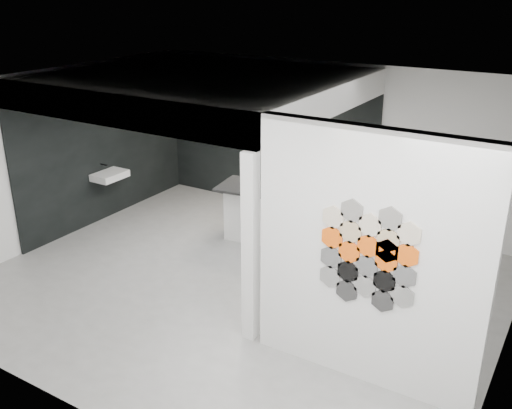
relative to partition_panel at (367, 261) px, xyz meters
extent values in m
cube|color=gray|center=(-2.23, 1.00, -1.40)|extent=(7.00, 6.00, 0.01)
cube|color=silver|center=(0.00, 0.00, 0.00)|extent=(2.45, 0.15, 2.80)
cube|color=black|center=(-3.52, 3.97, -0.22)|extent=(4.40, 0.04, 2.35)
cube|color=black|center=(-5.70, 2.00, -0.22)|extent=(0.04, 4.00, 2.35)
cube|color=silver|center=(-3.52, 2.00, 1.15)|extent=(4.40, 4.00, 0.40)
cube|color=silver|center=(-1.41, 0.00, -0.22)|extent=(0.16, 0.16, 2.35)
cube|color=silver|center=(-3.52, 0.08, 1.15)|extent=(4.40, 0.16, 0.40)
cube|color=silver|center=(-5.46, 1.80, -0.55)|extent=(0.40, 0.60, 0.12)
cube|color=black|center=(-3.43, 3.87, -0.10)|extent=(3.00, 0.15, 0.04)
cube|color=silver|center=(-2.53, 2.55, -0.95)|extent=(1.65, 0.81, 0.91)
cube|color=black|center=(-2.52, 2.46, -0.47)|extent=(1.89, 1.05, 0.04)
cube|color=black|center=(-2.28, 2.64, -0.46)|extent=(0.53, 0.47, 0.02)
cylinder|color=black|center=(-2.31, 2.85, -0.24)|extent=(0.03, 0.03, 0.42)
torus|color=black|center=(-2.30, 2.78, -0.03)|extent=(0.04, 0.15, 0.15)
cylinder|color=black|center=(-4.54, 3.87, 0.01)|extent=(0.27, 0.27, 0.19)
ellipsoid|color=black|center=(-2.54, 3.87, 0.00)|extent=(0.21, 0.21, 0.16)
cylinder|color=gray|center=(-2.08, 3.87, -0.03)|extent=(0.15, 0.15, 0.09)
cylinder|color=gray|center=(-2.08, 3.87, -0.02)|extent=(0.10, 0.10, 0.12)
cylinder|color=black|center=(-3.80, 3.87, 0.01)|extent=(0.07, 0.07, 0.17)
cylinder|color=black|center=(-4.23, 3.87, -0.04)|extent=(0.08, 0.08, 0.09)
cylinder|color=silver|center=(-0.37, -0.09, -0.24)|extent=(0.26, 0.02, 0.26)
cylinder|color=black|center=(-0.37, -0.09, -0.01)|extent=(0.26, 0.02, 0.26)
cylinder|color=#F2580C|center=(-0.37, -0.09, 0.21)|extent=(0.26, 0.02, 0.26)
cylinder|color=beige|center=(-0.37, -0.09, 0.44)|extent=(0.26, 0.02, 0.26)
cylinder|color=#2D2D2D|center=(-0.17, -0.09, -0.35)|extent=(0.26, 0.02, 0.26)
cylinder|color=black|center=(-0.17, -0.09, -0.13)|extent=(0.26, 0.02, 0.26)
cylinder|color=#F2580C|center=(-0.17, -0.09, 0.10)|extent=(0.26, 0.02, 0.26)
cylinder|color=tan|center=(-0.17, -0.09, 0.33)|extent=(0.26, 0.02, 0.26)
cylinder|color=#66635E|center=(-0.17, -0.09, 0.55)|extent=(0.26, 0.02, 0.26)
cylinder|color=silver|center=(0.02, -0.09, -0.24)|extent=(0.26, 0.02, 0.26)
cylinder|color=black|center=(0.02, -0.09, -0.01)|extent=(0.26, 0.02, 0.26)
cylinder|color=#F2580C|center=(0.02, -0.09, 0.21)|extent=(0.26, 0.02, 0.26)
cylinder|color=beige|center=(0.02, -0.09, 0.44)|extent=(0.26, 0.02, 0.26)
cylinder|color=#2D2D2D|center=(0.22, -0.09, -0.35)|extent=(0.26, 0.02, 0.26)
cylinder|color=black|center=(0.22, -0.09, -0.13)|extent=(0.26, 0.02, 0.26)
cylinder|color=#F2580C|center=(0.22, -0.09, 0.10)|extent=(0.26, 0.02, 0.26)
cylinder|color=tan|center=(0.22, -0.09, 0.33)|extent=(0.26, 0.02, 0.26)
cylinder|color=#66635E|center=(0.22, -0.09, 0.55)|extent=(0.26, 0.02, 0.26)
cylinder|color=silver|center=(0.42, -0.09, -0.24)|extent=(0.26, 0.02, 0.26)
cylinder|color=black|center=(0.42, -0.09, -0.01)|extent=(0.26, 0.02, 0.26)
cylinder|color=#F2580C|center=(0.42, -0.09, 0.21)|extent=(0.26, 0.02, 0.26)
cylinder|color=beige|center=(0.42, -0.09, 0.44)|extent=(0.26, 0.02, 0.26)
cylinder|color=#F2580C|center=(0.22, -0.09, 0.21)|extent=(0.26, 0.02, 0.26)
camera|label=1|loc=(1.73, -5.02, 2.66)|focal=40.00mm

